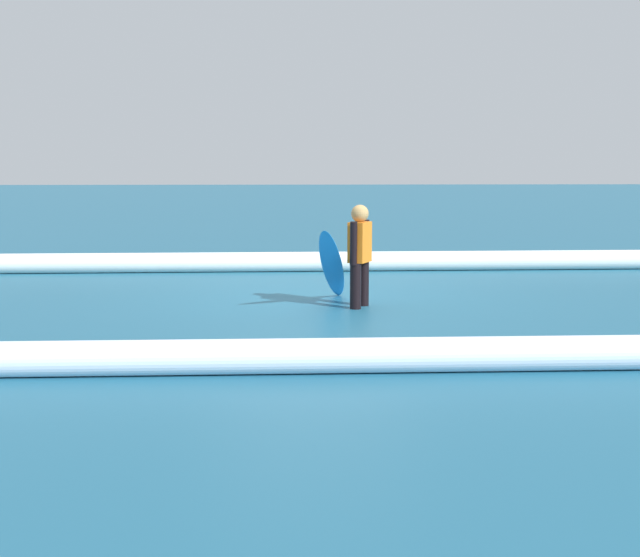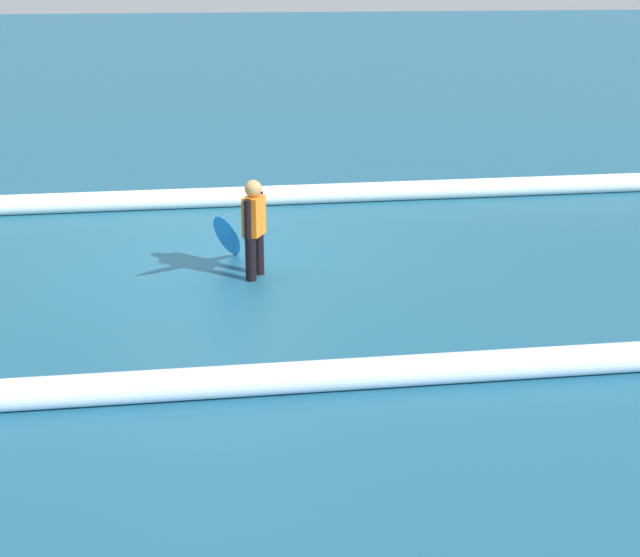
% 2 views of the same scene
% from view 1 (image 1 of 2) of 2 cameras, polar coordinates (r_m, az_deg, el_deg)
% --- Properties ---
extents(ground_plane, '(143.41, 143.41, 0.00)m').
position_cam_1_polar(ground_plane, '(12.02, -0.35, -1.18)').
color(ground_plane, '#1F5E7C').
extents(surfer, '(0.33, 0.50, 1.29)m').
position_cam_1_polar(surfer, '(11.06, 2.57, 1.80)').
color(surfer, black).
rests_on(surfer, ground_plane).
extents(surfboard, '(0.56, 1.84, 1.06)m').
position_cam_1_polar(surfboard, '(11.22, 0.78, 0.84)').
color(surfboard, '#268CE5').
rests_on(surfboard, ground_plane).
extents(wave_crest_foreground, '(25.32, 0.58, 0.33)m').
position_cam_1_polar(wave_crest_foreground, '(14.95, 2.21, 1.11)').
color(wave_crest_foreground, white).
rests_on(wave_crest_foreground, ground_plane).
extents(wave_crest_midground, '(18.95, 0.39, 0.30)m').
position_cam_1_polar(wave_crest_midground, '(7.81, 10.74, -4.79)').
color(wave_crest_midground, white).
rests_on(wave_crest_midground, ground_plane).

